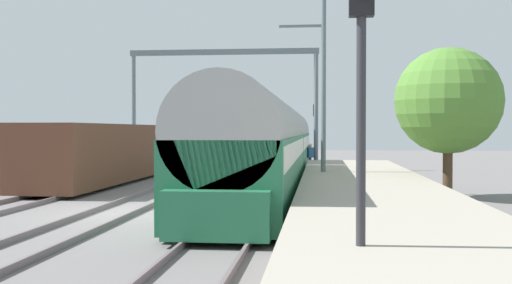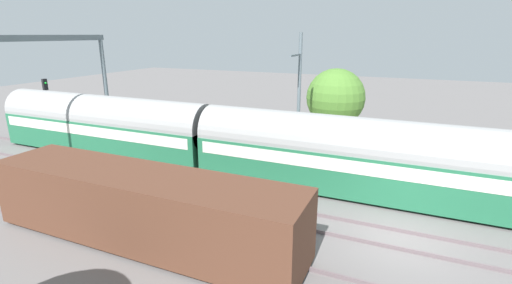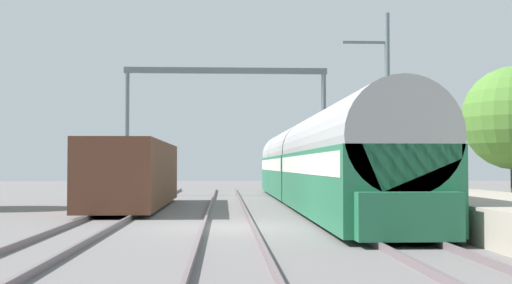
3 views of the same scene
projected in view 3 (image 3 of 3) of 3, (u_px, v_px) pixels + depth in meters
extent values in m
plane|color=slate|center=(228.00, 227.00, 20.13)|extent=(120.00, 120.00, 0.00)
cube|color=#6A5B5F|center=(68.00, 225.00, 19.90)|extent=(0.08, 60.00, 0.16)
cube|color=#6A5B5F|center=(117.00, 225.00, 19.97)|extent=(0.08, 60.00, 0.16)
cube|color=#6A5B5F|center=(204.00, 225.00, 20.10)|extent=(0.08, 60.00, 0.16)
cube|color=#6A5B5F|center=(252.00, 224.00, 20.17)|extent=(0.08, 60.00, 0.16)
cube|color=#6A5B5F|center=(338.00, 224.00, 20.29)|extent=(0.08, 60.00, 0.16)
cube|color=#6A5B5F|center=(384.00, 224.00, 20.36)|extent=(0.08, 60.00, 0.16)
cube|color=#A39989|center=(461.00, 207.00, 22.52)|extent=(4.40, 28.00, 0.90)
cube|color=#236B47|center=(344.00, 183.00, 23.29)|extent=(2.90, 16.00, 2.20)
cube|color=silver|center=(344.00, 164.00, 23.31)|extent=(2.93, 15.36, 0.64)
cylinder|color=#9A9A9A|center=(343.00, 145.00, 23.34)|extent=(2.84, 16.00, 2.84)
cube|color=#236B47|center=(294.00, 176.00, 39.61)|extent=(2.90, 16.00, 2.20)
cube|color=silver|center=(294.00, 165.00, 39.64)|extent=(2.93, 15.36, 0.64)
cylinder|color=#9A9A9A|center=(294.00, 154.00, 39.66)|extent=(2.84, 16.00, 2.84)
cube|color=#236B47|center=(409.00, 217.00, 15.04)|extent=(2.40, 0.50, 1.10)
cube|color=#563323|center=(134.00, 173.00, 29.24)|extent=(2.80, 13.00, 2.70)
cube|color=black|center=(134.00, 203.00, 29.20)|extent=(2.52, 11.96, 0.10)
cylinder|color=#373737|center=(320.00, 189.00, 40.29)|extent=(0.25, 0.25, 0.85)
cube|color=#285684|center=(320.00, 177.00, 40.32)|extent=(0.45, 0.45, 0.64)
sphere|color=tan|center=(320.00, 170.00, 40.33)|extent=(0.24, 0.24, 0.24)
cylinder|color=#2D2D33|center=(310.00, 166.00, 47.53)|extent=(0.14, 0.14, 3.61)
cube|color=black|center=(310.00, 134.00, 47.61)|extent=(0.36, 0.20, 0.90)
sphere|color=#19D133|center=(310.00, 133.00, 47.49)|extent=(0.16, 0.16, 0.16)
cylinder|color=slate|center=(127.00, 134.00, 40.74)|extent=(0.28, 0.28, 7.50)
cylinder|color=slate|center=(324.00, 135.00, 41.31)|extent=(0.28, 0.28, 7.50)
cube|color=slate|center=(226.00, 71.00, 41.16)|extent=(12.46, 0.24, 0.36)
cylinder|color=slate|center=(388.00, 112.00, 26.87)|extent=(0.20, 0.20, 8.00)
cube|color=slate|center=(365.00, 42.00, 26.93)|extent=(1.80, 0.10, 0.10)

